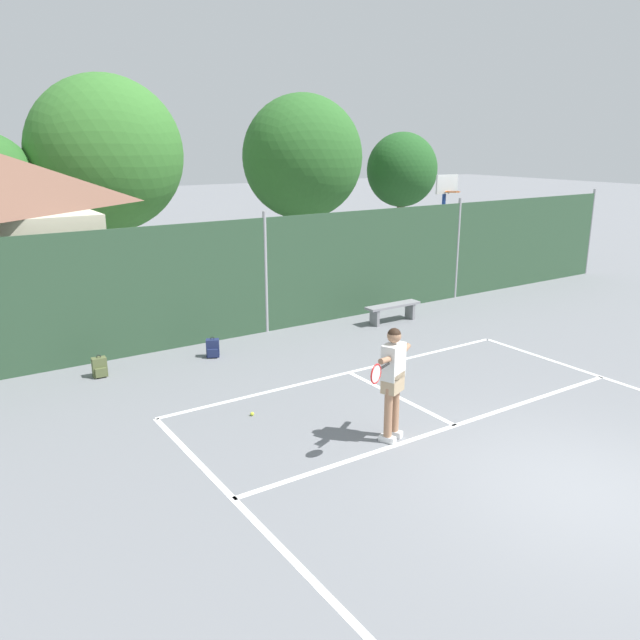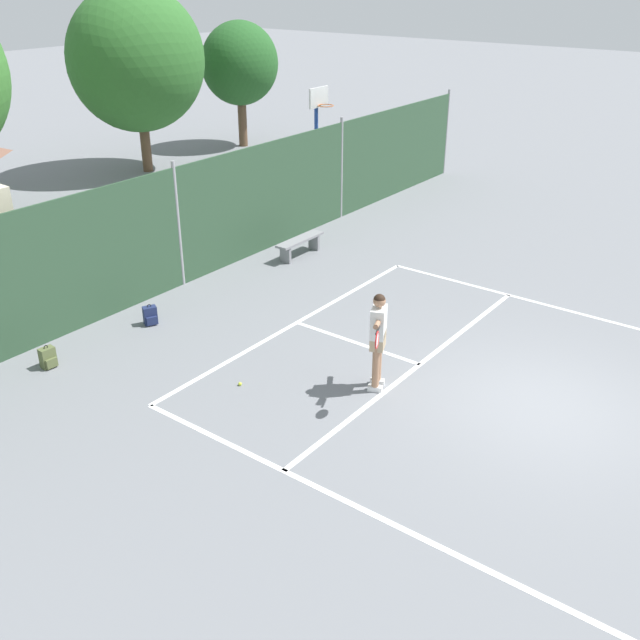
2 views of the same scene
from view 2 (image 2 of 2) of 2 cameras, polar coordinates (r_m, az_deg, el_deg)
name	(u,v)px [view 2 (image 2 of 2)]	position (r m, az deg, el deg)	size (l,w,h in m)	color
ground_plane	(544,407)	(13.33, 17.10, -6.51)	(120.00, 120.00, 0.00)	slate
court_markings	(509,395)	(13.51, 14.56, -5.68)	(8.30, 11.10, 0.01)	white
chainlink_fence	(178,228)	(17.36, -11.00, 7.09)	(26.09, 0.09, 2.98)	#2D4C33
basketball_hoop	(318,128)	(23.54, -0.17, 14.76)	(0.90, 0.67, 3.55)	#284CB2
tennis_player	(378,333)	(12.79, 4.57, -1.05)	(1.30, 0.71, 1.85)	silver
tennis_ball	(240,384)	(13.42, -6.27, -4.98)	(0.07, 0.07, 0.07)	#CCE033
backpack_olive	(48,358)	(14.79, -20.48, -2.79)	(0.29, 0.26, 0.46)	#566038
backpack_navy	(150,316)	(15.91, -13.12, 0.32)	(0.33, 0.33, 0.46)	navy
courtside_bench	(300,243)	(19.18, -1.58, 6.05)	(1.60, 0.36, 0.48)	gray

